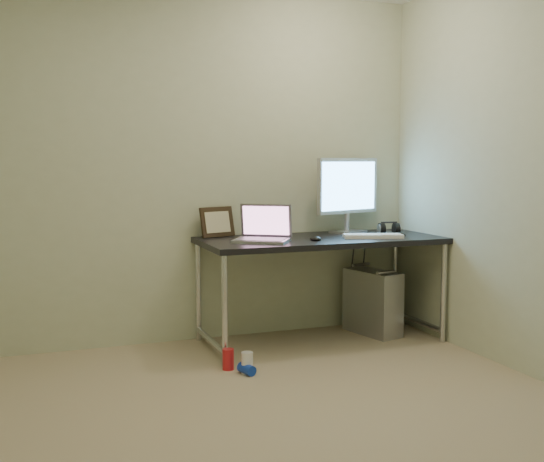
{
  "coord_description": "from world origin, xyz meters",
  "views": [
    {
      "loc": [
        -1.11,
        -2.99,
        1.3
      ],
      "look_at": [
        0.4,
        1.03,
        0.85
      ],
      "focal_mm": 45.0,
      "sensor_mm": 36.0,
      "label": 1
    }
  ],
  "objects": [
    {
      "name": "floor",
      "position": [
        0.0,
        0.0,
        0.0
      ],
      "size": [
        3.5,
        3.5,
        0.0
      ],
      "primitive_type": "plane",
      "color": "tan",
      "rests_on": "ground"
    },
    {
      "name": "wall_back",
      "position": [
        0.0,
        1.75,
        1.25
      ],
      "size": [
        3.5,
        0.02,
        2.5
      ],
      "primitive_type": "cube",
      "color": "beige",
      "rests_on": "ground"
    },
    {
      "name": "desk",
      "position": [
        0.9,
        1.38,
        0.68
      ],
      "size": [
        1.7,
        0.74,
        0.75
      ],
      "color": "black",
      "rests_on": "ground"
    },
    {
      "name": "tower_computer",
      "position": [
        1.36,
        1.44,
        0.24
      ],
      "size": [
        0.3,
        0.49,
        0.51
      ],
      "rotation": [
        0.0,
        0.0,
        0.24
      ],
      "color": "#BBBCC0",
      "rests_on": "ground"
    },
    {
      "name": "cable_a",
      "position": [
        1.31,
        1.7,
        0.4
      ],
      "size": [
        0.01,
        0.16,
        0.69
      ],
      "primitive_type": "cylinder",
      "rotation": [
        0.21,
        0.0,
        0.0
      ],
      "color": "black",
      "rests_on": "ground"
    },
    {
      "name": "cable_b",
      "position": [
        1.4,
        1.68,
        0.38
      ],
      "size": [
        0.02,
        0.11,
        0.71
      ],
      "primitive_type": "cylinder",
      "rotation": [
        0.14,
        0.0,
        0.09
      ],
      "color": "black",
      "rests_on": "ground"
    },
    {
      "name": "can_red",
      "position": [
        0.09,
        0.97,
        0.07
      ],
      "size": [
        0.09,
        0.09,
        0.13
      ],
      "primitive_type": "cylinder",
      "rotation": [
        0.0,
        0.0,
        -0.4
      ],
      "color": "red",
      "rests_on": "ground"
    },
    {
      "name": "can_white",
      "position": [
        0.17,
        0.85,
        0.07
      ],
      "size": [
        0.07,
        0.07,
        0.13
      ],
      "primitive_type": "cylinder",
      "rotation": [
        0.0,
        0.0,
        -0.03
      ],
      "color": "white",
      "rests_on": "ground"
    },
    {
      "name": "can_blue",
      "position": [
        0.16,
        0.84,
        0.03
      ],
      "size": [
        0.09,
        0.13,
        0.06
      ],
      "primitive_type": "cylinder",
      "rotation": [
        1.57,
        0.0,
        0.29
      ],
      "color": "#143AC4",
      "rests_on": "ground"
    },
    {
      "name": "laptop",
      "position": [
        0.45,
        1.33,
        0.81
      ],
      "size": [
        0.46,
        0.44,
        0.25
      ],
      "rotation": [
        0.0,
        0.0,
        -0.58
      ],
      "color": "silver",
      "rests_on": "desk"
    },
    {
      "name": "monitor",
      "position": [
        1.22,
        1.6,
        1.08
      ],
      "size": [
        0.58,
        0.25,
        0.56
      ],
      "rotation": [
        0.0,
        0.0,
        0.33
      ],
      "color": "silver",
      "rests_on": "desk"
    },
    {
      "name": "keyboard",
      "position": [
        1.24,
        1.24,
        0.76
      ],
      "size": [
        0.44,
        0.25,
        0.03
      ],
      "primitive_type": "cube",
      "rotation": [
        0.0,
        0.0,
        -0.3
      ],
      "color": "white",
      "rests_on": "desk"
    },
    {
      "name": "mouse_right",
      "position": [
        1.47,
        1.26,
        0.77
      ],
      "size": [
        0.08,
        0.12,
        0.04
      ],
      "primitive_type": "ellipsoid",
      "rotation": [
        0.0,
        0.0,
        0.08
      ],
      "color": "black",
      "rests_on": "desk"
    },
    {
      "name": "mouse_left",
      "position": [
        0.8,
        1.24,
        0.77
      ],
      "size": [
        0.09,
        0.13,
        0.04
      ],
      "primitive_type": "ellipsoid",
      "rotation": [
        0.0,
        0.0,
        -0.15
      ],
      "color": "black",
      "rests_on": "desk"
    },
    {
      "name": "headphones",
      "position": [
        1.52,
        1.49,
        0.78
      ],
      "size": [
        0.17,
        0.1,
        0.11
      ],
      "rotation": [
        0.0,
        0.0,
        -0.18
      ],
      "color": "black",
      "rests_on": "desk"
    },
    {
      "name": "picture_frame",
      "position": [
        0.23,
        1.68,
        0.86
      ],
      "size": [
        0.28,
        0.16,
        0.22
      ],
      "primitive_type": "cube",
      "rotation": [
        -0.21,
        0.0,
        0.32
      ],
      "color": "black",
      "rests_on": "desk"
    },
    {
      "name": "webcam",
      "position": [
        0.51,
        1.64,
        0.83
      ],
      "size": [
        0.04,
        0.03,
        0.11
      ],
      "rotation": [
        0.0,
        0.0,
        -0.15
      ],
      "color": "silver",
      "rests_on": "desk"
    }
  ]
}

